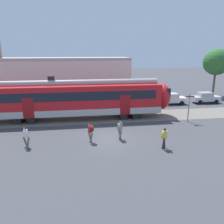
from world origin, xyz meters
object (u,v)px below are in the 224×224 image
(pedestrian_red, at_px, (91,131))
(pedestrian_grey, at_px, (120,128))
(pedestrian_yellow, at_px, (164,137))
(crossing_signal, at_px, (189,103))
(parked_car_white, at_px, (171,99))
(parked_car_silver, at_px, (205,97))
(pedestrian_white, at_px, (26,135))

(pedestrian_red, xyz_separation_m, pedestrian_grey, (2.47, 0.24, 0.00))
(pedestrian_red, distance_m, pedestrian_yellow, 5.87)
(crossing_signal, bearing_deg, parked_car_white, 79.36)
(parked_car_silver, distance_m, crossing_signal, 10.57)
(pedestrian_red, height_order, parked_car_silver, pedestrian_red)
(pedestrian_red, xyz_separation_m, parked_car_white, (11.99, 11.88, -0.21))
(pedestrian_grey, relative_size, parked_car_white, 0.41)
(pedestrian_white, bearing_deg, pedestrian_yellow, -9.82)
(pedestrian_red, relative_size, parked_car_silver, 0.42)
(pedestrian_red, height_order, crossing_signal, crossing_signal)
(pedestrian_yellow, xyz_separation_m, crossing_signal, (4.99, 5.94, 1.05))
(pedestrian_white, relative_size, pedestrian_yellow, 1.00)
(pedestrian_white, xyz_separation_m, parked_car_white, (17.00, 12.12, -0.18))
(pedestrian_red, bearing_deg, pedestrian_grey, 5.47)
(pedestrian_yellow, distance_m, parked_car_silver, 18.26)
(pedestrian_white, bearing_deg, parked_car_silver, 28.66)
(pedestrian_grey, height_order, parked_car_white, pedestrian_grey)
(parked_car_silver, relative_size, crossing_signal, 1.33)
(parked_car_white, bearing_deg, pedestrian_grey, -129.26)
(pedestrian_grey, height_order, pedestrian_yellow, same)
(pedestrian_white, relative_size, crossing_signal, 0.56)
(pedestrian_red, bearing_deg, crossing_signal, 20.33)
(pedestrian_white, bearing_deg, parked_car_white, 35.48)
(pedestrian_grey, bearing_deg, pedestrian_yellow, -37.18)
(pedestrian_white, distance_m, parked_car_white, 20.88)
(pedestrian_grey, bearing_deg, parked_car_silver, 38.35)
(pedestrian_red, height_order, parked_car_white, pedestrian_red)
(pedestrian_grey, distance_m, pedestrian_yellow, 3.80)
(pedestrian_white, xyz_separation_m, parked_car_silver, (22.26, 12.16, -0.18))
(pedestrian_white, relative_size, pedestrian_grey, 1.00)
(pedestrian_white, relative_size, parked_car_white, 0.41)
(pedestrian_yellow, height_order, parked_car_silver, pedestrian_yellow)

